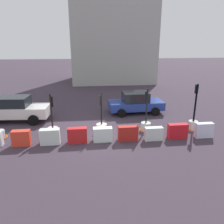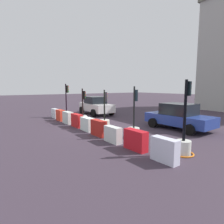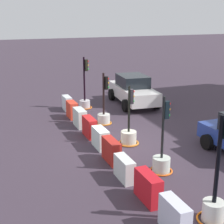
# 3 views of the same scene
# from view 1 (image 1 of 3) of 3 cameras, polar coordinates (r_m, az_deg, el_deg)

# --- Properties ---
(ground_plane) EXTENTS (120.00, 120.00, 0.00)m
(ground_plane) POSITION_cam_1_polar(r_m,az_deg,el_deg) (13.74, -2.62, -5.97)
(ground_plane) COLOR #3B2F3C
(traffic_light_1) EXTENTS (0.81, 0.81, 2.60)m
(traffic_light_1) POSITION_cam_1_polar(r_m,az_deg,el_deg) (14.07, -14.91, -3.94)
(traffic_light_1) COLOR silver
(traffic_light_1) RESTS_ON ground_plane
(traffic_light_2) EXTENTS (0.90, 0.90, 2.54)m
(traffic_light_2) POSITION_cam_1_polar(r_m,az_deg,el_deg) (14.00, -2.69, -3.80)
(traffic_light_2) COLOR beige
(traffic_light_2) RESTS_ON ground_plane
(traffic_light_3) EXTENTS (0.83, 0.83, 2.75)m
(traffic_light_3) POSITION_cam_1_polar(r_m,az_deg,el_deg) (14.43, 8.66, -3.04)
(traffic_light_3) COLOR silver
(traffic_light_3) RESTS_ON ground_plane
(traffic_light_4) EXTENTS (0.87, 0.87, 3.01)m
(traffic_light_4) POSITION_cam_1_polar(r_m,az_deg,el_deg) (15.37, 20.10, -2.25)
(traffic_light_4) COLOR beige
(traffic_light_4) RESTS_ON ground_plane
(construction_barrier_1) EXTENTS (0.98, 0.44, 0.88)m
(construction_barrier_1) POSITION_cam_1_polar(r_m,az_deg,el_deg) (13.28, -22.21, -6.18)
(construction_barrier_1) COLOR red
(construction_barrier_1) RESTS_ON ground_plane
(construction_barrier_2) EXTENTS (1.08, 0.45, 0.89)m
(construction_barrier_2) POSITION_cam_1_polar(r_m,az_deg,el_deg) (12.92, -15.59, -6.10)
(construction_barrier_2) COLOR silver
(construction_barrier_2) RESTS_ON ground_plane
(construction_barrier_3) EXTENTS (1.09, 0.41, 0.89)m
(construction_barrier_3) POSITION_cam_1_polar(r_m,az_deg,el_deg) (12.77, -8.86, -5.92)
(construction_barrier_3) COLOR red
(construction_barrier_3) RESTS_ON ground_plane
(construction_barrier_4) EXTENTS (1.09, 0.46, 0.83)m
(construction_barrier_4) POSITION_cam_1_polar(r_m,az_deg,el_deg) (12.81, -2.39, -5.77)
(construction_barrier_4) COLOR white
(construction_barrier_4) RESTS_ON ground_plane
(construction_barrier_5) EXTENTS (1.15, 0.40, 0.88)m
(construction_barrier_5) POSITION_cam_1_polar(r_m,az_deg,el_deg) (12.91, 4.08, -5.50)
(construction_barrier_5) COLOR #B2231C
(construction_barrier_5) RESTS_ON ground_plane
(construction_barrier_6) EXTENTS (1.05, 0.40, 0.79)m
(construction_barrier_6) POSITION_cam_1_polar(r_m,az_deg,el_deg) (13.18, 10.59, -5.49)
(construction_barrier_6) COLOR silver
(construction_barrier_6) RESTS_ON ground_plane
(construction_barrier_7) EXTENTS (1.16, 0.42, 0.88)m
(construction_barrier_7) POSITION_cam_1_polar(r_m,az_deg,el_deg) (13.77, 16.43, -4.69)
(construction_barrier_7) COLOR red
(construction_barrier_7) RESTS_ON ground_plane
(construction_barrier_8) EXTENTS (1.06, 0.39, 0.90)m
(construction_barrier_8) POSITION_cam_1_polar(r_m,az_deg,el_deg) (14.40, 22.48, -4.32)
(construction_barrier_8) COLOR silver
(construction_barrier_8) RESTS_ON ground_plane
(car_white_van) EXTENTS (4.62, 2.40, 1.77)m
(car_white_van) POSITION_cam_1_polar(r_m,az_deg,el_deg) (17.32, -23.29, 0.73)
(car_white_van) COLOR silver
(car_white_van) RESTS_ON ground_plane
(car_blue_estate) EXTENTS (4.35, 2.41, 1.67)m
(car_blue_estate) POSITION_cam_1_polar(r_m,az_deg,el_deg) (17.87, 6.05, 2.41)
(car_blue_estate) COLOR navy
(car_blue_estate) RESTS_ON ground_plane
(building_main_facade) EXTENTS (11.35, 8.48, 12.90)m
(building_main_facade) POSITION_cam_1_polar(r_m,az_deg,el_deg) (32.31, 0.09, 19.51)
(building_main_facade) COLOR #A9A9A3
(building_main_facade) RESTS_ON ground_plane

